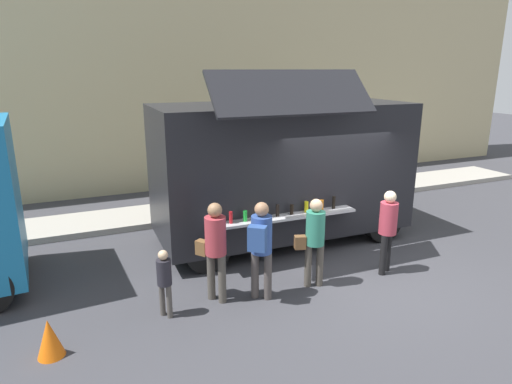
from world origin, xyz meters
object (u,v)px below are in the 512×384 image
object	(u,v)px
food_truck_main	(283,168)
customer_rear_waiting	(215,244)
child_near_queue	(164,277)
traffic_cone_orange	(49,338)
customer_front_ordering	(314,235)
customer_extra_browsing	(388,225)
trash_bin	(365,179)
customer_mid_with_backpack	(261,242)

from	to	relation	value
food_truck_main	customer_rear_waiting	size ratio (longest dim) A/B	3.23
customer_rear_waiting	child_near_queue	size ratio (longest dim) A/B	1.53
traffic_cone_orange	customer_front_ordering	bearing A→B (deg)	4.50
customer_extra_browsing	child_near_queue	bearing A→B (deg)	58.99
customer_rear_waiting	customer_front_ordering	bearing A→B (deg)	-41.94
trash_bin	child_near_queue	bearing A→B (deg)	-147.71
trash_bin	customer_front_ordering	world-z (taller)	customer_front_ordering
traffic_cone_orange	customer_mid_with_backpack	bearing A→B (deg)	4.82
trash_bin	customer_extra_browsing	xyz separation A→B (m)	(-3.02, -4.66, 0.49)
customer_extra_browsing	child_near_queue	xyz separation A→B (m)	(-4.17, 0.12, -0.30)
customer_mid_with_backpack	customer_extra_browsing	world-z (taller)	customer_mid_with_backpack
food_truck_main	customer_extra_browsing	xyz separation A→B (m)	(1.02, -2.34, -0.69)
customer_front_ordering	traffic_cone_orange	bearing A→B (deg)	111.32
customer_mid_with_backpack	child_near_queue	size ratio (longest dim) A/B	1.52
customer_extra_browsing	child_near_queue	size ratio (longest dim) A/B	1.45
customer_front_ordering	trash_bin	bearing A→B (deg)	-28.01
traffic_cone_orange	customer_extra_browsing	size ratio (longest dim) A/B	0.34
food_truck_main	customer_mid_with_backpack	xyz separation A→B (m)	(-1.57, -2.33, -0.62)
food_truck_main	child_near_queue	size ratio (longest dim) A/B	4.95
traffic_cone_orange	child_near_queue	world-z (taller)	child_near_queue
customer_rear_waiting	child_near_queue	world-z (taller)	customer_rear_waiting
child_near_queue	customer_extra_browsing	bearing A→B (deg)	-37.16
trash_bin	customer_extra_browsing	bearing A→B (deg)	-122.93
traffic_cone_orange	child_near_queue	size ratio (longest dim) A/B	0.49
customer_rear_waiting	customer_extra_browsing	size ratio (longest dim) A/B	1.06
food_truck_main	customer_extra_browsing	world-z (taller)	food_truck_main
traffic_cone_orange	customer_mid_with_backpack	distance (m)	3.34
trash_bin	customer_mid_with_backpack	size ratio (longest dim) A/B	0.56
trash_bin	traffic_cone_orange	bearing A→B (deg)	-150.92
traffic_cone_orange	customer_extra_browsing	distance (m)	5.87
customer_front_ordering	customer_mid_with_backpack	bearing A→B (deg)	110.34
customer_front_ordering	child_near_queue	bearing A→B (deg)	105.97
traffic_cone_orange	child_near_queue	distance (m)	1.74
food_truck_main	customer_front_ordering	world-z (taller)	food_truck_main
customer_front_ordering	customer_extra_browsing	world-z (taller)	customer_front_ordering
customer_extra_browsing	customer_mid_with_backpack	bearing A→B (deg)	60.27
traffic_cone_orange	customer_front_ordering	world-z (taller)	customer_front_ordering
trash_bin	customer_front_ordering	xyz separation A→B (m)	(-4.56, -4.58, 0.49)
child_near_queue	traffic_cone_orange	bearing A→B (deg)	157.31
customer_mid_with_backpack	customer_rear_waiting	world-z (taller)	customer_rear_waiting
trash_bin	child_near_queue	world-z (taller)	child_near_queue
customer_rear_waiting	customer_extra_browsing	xyz separation A→B (m)	(3.29, -0.29, -0.05)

